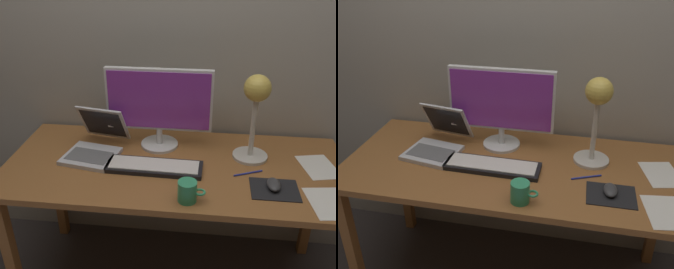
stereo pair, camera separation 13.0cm
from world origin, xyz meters
TOP-DOWN VIEW (x-y plane):
  - back_wall at (0.00, 0.40)m, footprint 4.80×0.06m
  - desk at (0.00, 0.00)m, footprint 1.60×0.70m
  - monitor at (-0.10, 0.17)m, footprint 0.52×0.19m
  - keyboard_main at (-0.09, -0.05)m, footprint 0.44×0.15m
  - laptop at (-0.40, 0.08)m, footprint 0.29×0.36m
  - desk_lamp at (0.35, 0.11)m, footprint 0.17×0.17m
  - mousepad at (0.43, -0.15)m, footprint 0.20×0.16m
  - mouse at (0.43, -0.15)m, footprint 0.06×0.10m
  - coffee_mug at (0.07, -0.27)m, footprint 0.11×0.08m
  - paper_sheet_near_mouse at (0.63, -0.22)m, footprint 0.17×0.23m
  - paper_sheet_by_keyboard at (0.66, 0.05)m, footprint 0.19×0.24m
  - pen at (0.33, -0.04)m, footprint 0.13×0.06m

SIDE VIEW (x-z plane):
  - desk at x=0.00m, z-range 0.29..1.03m
  - paper_sheet_near_mouse at x=0.63m, z-range 0.74..0.74m
  - paper_sheet_by_keyboard at x=0.66m, z-range 0.74..0.74m
  - mousepad at x=0.43m, z-range 0.74..0.74m
  - pen at x=0.33m, z-range 0.74..0.75m
  - keyboard_main at x=-0.09m, z-range 0.74..0.76m
  - mouse at x=0.43m, z-range 0.74..0.78m
  - coffee_mug at x=0.07m, z-range 0.74..0.83m
  - laptop at x=-0.40m, z-range 0.69..0.91m
  - monitor at x=-0.10m, z-range 0.76..1.17m
  - desk_lamp at x=0.35m, z-range 0.81..1.23m
  - back_wall at x=0.00m, z-range 0.00..2.60m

